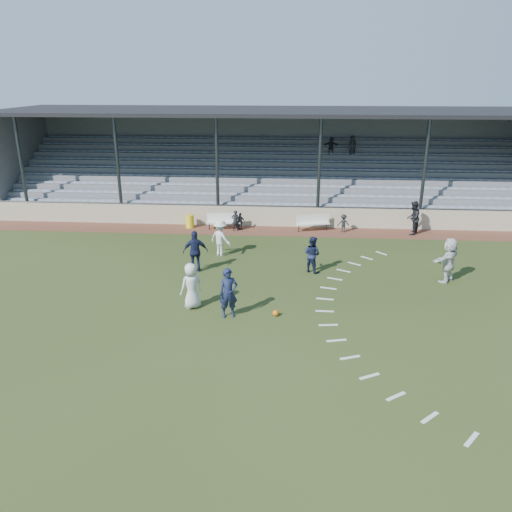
% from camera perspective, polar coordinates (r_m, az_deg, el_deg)
% --- Properties ---
extents(ground, '(90.00, 90.00, 0.00)m').
position_cam_1_polar(ground, '(19.55, -0.56, -6.06)').
color(ground, '#2B3917').
rests_on(ground, ground).
extents(cinder_track, '(34.00, 2.00, 0.02)m').
position_cam_1_polar(cinder_track, '(29.34, 1.18, 2.89)').
color(cinder_track, brown).
rests_on(cinder_track, ground).
extents(retaining_wall, '(34.00, 0.18, 1.20)m').
position_cam_1_polar(retaining_wall, '(30.18, 1.30, 4.54)').
color(retaining_wall, tan).
rests_on(retaining_wall, ground).
extents(bench_left, '(2.03, 0.64, 0.95)m').
position_cam_1_polar(bench_left, '(29.58, -3.71, 4.15)').
color(bench_left, silver).
rests_on(bench_left, cinder_track).
extents(bench_right, '(2.03, 1.00, 0.95)m').
position_cam_1_polar(bench_right, '(29.41, 6.52, 3.97)').
color(bench_right, silver).
rests_on(bench_right, cinder_track).
extents(trash_bin, '(0.49, 0.49, 0.78)m').
position_cam_1_polar(trash_bin, '(30.12, -7.56, 3.96)').
color(trash_bin, yellow).
rests_on(trash_bin, cinder_track).
extents(football, '(0.24, 0.24, 0.24)m').
position_cam_1_polar(football, '(18.97, 2.26, -6.53)').
color(football, '#DA630C').
rests_on(football, ground).
extents(player_white_lead, '(1.06, 1.01, 1.83)m').
position_cam_1_polar(player_white_lead, '(19.47, -7.39, -3.40)').
color(player_white_lead, silver).
rests_on(player_white_lead, ground).
extents(player_navy_lead, '(0.81, 0.65, 1.92)m').
position_cam_1_polar(player_navy_lead, '(18.59, -3.17, -4.25)').
color(player_navy_lead, '#151C3C').
rests_on(player_navy_lead, ground).
extents(player_navy_mid, '(1.05, 1.00, 1.70)m').
position_cam_1_polar(player_navy_mid, '(23.05, 6.42, 0.20)').
color(player_navy_mid, '#151C3C').
rests_on(player_navy_mid, ground).
extents(player_white_wing, '(1.37, 1.20, 1.84)m').
position_cam_1_polar(player_white_wing, '(25.07, -4.07, 2.05)').
color(player_white_wing, silver).
rests_on(player_white_wing, ground).
extents(player_navy_wing, '(1.22, 0.70, 1.95)m').
position_cam_1_polar(player_navy_wing, '(23.06, -6.93, 0.52)').
color(player_navy_wing, '#151C3C').
rests_on(player_navy_wing, ground).
extents(player_white_back, '(1.71, 1.76, 2.00)m').
position_cam_1_polar(player_white_back, '(23.33, 21.17, -0.42)').
color(player_white_back, silver).
rests_on(player_white_back, ground).
extents(official, '(1.07, 1.16, 1.92)m').
position_cam_1_polar(official, '(29.79, 17.51, 4.17)').
color(official, black).
rests_on(official, cinder_track).
extents(sub_left_near, '(0.53, 0.44, 1.23)m').
position_cam_1_polar(sub_left_near, '(29.18, -2.39, 4.07)').
color(sub_left_near, black).
rests_on(sub_left_near, cinder_track).
extents(sub_left_far, '(0.65, 0.47, 1.03)m').
position_cam_1_polar(sub_left_far, '(29.39, -1.79, 3.98)').
color(sub_left_far, black).
rests_on(sub_left_far, cinder_track).
extents(sub_right, '(0.73, 0.48, 1.06)m').
position_cam_1_polar(sub_right, '(29.39, 9.96, 3.71)').
color(sub_right, black).
rests_on(sub_right, cinder_track).
extents(grandstand, '(34.60, 9.00, 6.61)m').
position_cam_1_polar(grandstand, '(34.42, 1.76, 9.17)').
color(grandstand, slate).
rests_on(grandstand, ground).
extents(penalty_arc, '(3.89, 14.63, 0.01)m').
position_cam_1_polar(penalty_arc, '(19.67, 11.57, -6.32)').
color(penalty_arc, silver).
rests_on(penalty_arc, ground).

